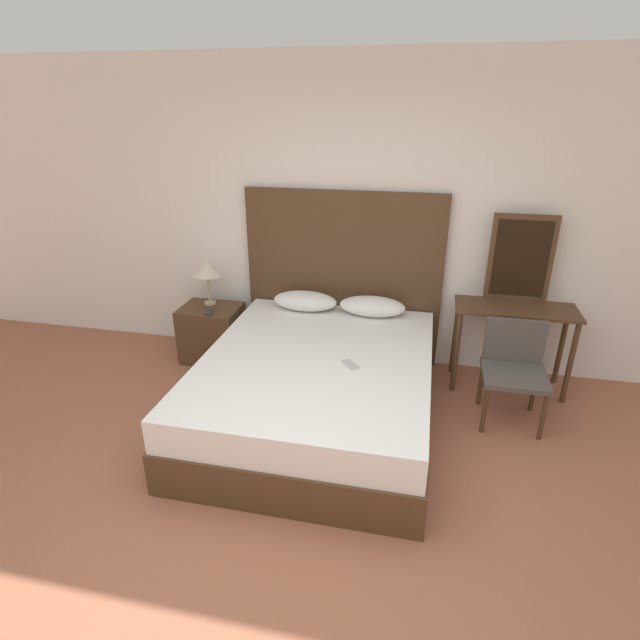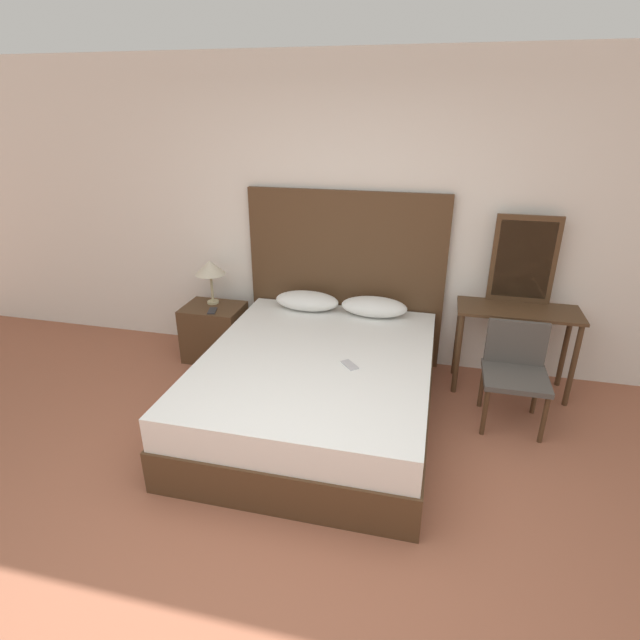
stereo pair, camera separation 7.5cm
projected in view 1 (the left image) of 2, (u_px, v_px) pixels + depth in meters
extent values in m
plane|color=#9E5B42|center=(282.00, 568.00, 2.67)|extent=(16.00, 16.00, 0.00)
cube|color=white|center=(359.00, 218.00, 4.43)|extent=(10.00, 0.06, 2.70)
cube|color=#4C331E|center=(317.00, 401.00, 3.89)|extent=(1.72, 2.13, 0.31)
cube|color=white|center=(317.00, 370.00, 3.78)|extent=(1.68, 2.08, 0.24)
cube|color=#4C331E|center=(343.00, 279.00, 4.60)|extent=(1.80, 0.05, 1.60)
ellipsoid|color=white|center=(305.00, 301.00, 4.54)|extent=(0.58, 0.28, 0.17)
ellipsoid|color=white|center=(372.00, 306.00, 4.42)|extent=(0.58, 0.28, 0.17)
cube|color=#B7B7BC|center=(350.00, 365.00, 3.60)|extent=(0.15, 0.16, 0.01)
cube|color=#4C331E|center=(212.00, 333.00, 4.77)|extent=(0.55, 0.43, 0.53)
cylinder|color=tan|center=(210.00, 303.00, 4.75)|extent=(0.11, 0.11, 0.02)
cylinder|color=tan|center=(209.00, 289.00, 4.69)|extent=(0.02, 0.02, 0.27)
cone|color=beige|center=(207.00, 268.00, 4.61)|extent=(0.28, 0.28, 0.13)
cube|color=#232328|center=(210.00, 312.00, 4.56)|extent=(0.11, 0.16, 0.01)
cube|color=#4C331E|center=(516.00, 309.00, 4.10)|extent=(0.97, 0.41, 0.02)
cylinder|color=#4C331E|center=(456.00, 353.00, 4.19)|extent=(0.04, 0.04, 0.72)
cylinder|color=#4C331E|center=(570.00, 364.00, 4.02)|extent=(0.04, 0.04, 0.72)
cylinder|color=#4C331E|center=(455.00, 336.00, 4.49)|extent=(0.04, 0.04, 0.72)
cylinder|color=#4C331E|center=(561.00, 346.00, 4.31)|extent=(0.04, 0.04, 0.72)
cube|color=#4C331E|center=(521.00, 258.00, 4.11)|extent=(0.51, 0.03, 0.73)
cube|color=#B2BCC6|center=(521.00, 259.00, 4.10)|extent=(0.43, 0.01, 0.64)
cube|color=#4C4742|center=(514.00, 376.00, 3.76)|extent=(0.47, 0.45, 0.04)
cube|color=#4C4742|center=(515.00, 340.00, 3.86)|extent=(0.45, 0.04, 0.35)
cylinder|color=#4C331E|center=(485.00, 410.00, 3.71)|extent=(0.04, 0.04, 0.38)
cylinder|color=#4C331E|center=(543.00, 417.00, 3.63)|extent=(0.04, 0.04, 0.38)
cylinder|color=#4C331E|center=(481.00, 384.00, 4.05)|extent=(0.04, 0.04, 0.38)
cylinder|color=#4C331E|center=(534.00, 389.00, 3.97)|extent=(0.04, 0.04, 0.38)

